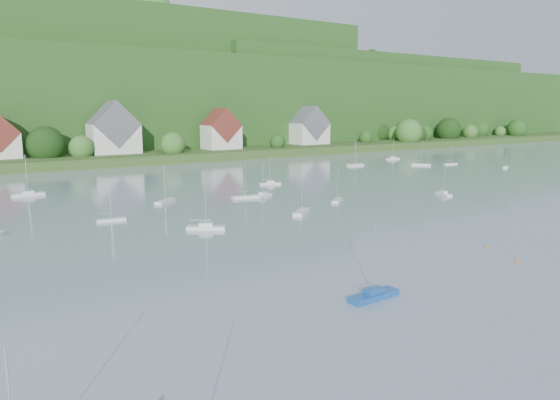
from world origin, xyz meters
The scene contains 9 objects.
far_shore_strip centered at (0.00, 200.00, 1.50)m, with size 600.00×60.00×3.00m, color #2E4E1D.
forested_ridge centered at (0.39, 268.57, 22.89)m, with size 620.00×181.22×69.89m.
village_building_2 centered at (5.00, 188.00, 10.27)m, with size 16.00×11.44×18.00m.
village_building_3 centered at (45.00, 186.00, 9.43)m, with size 13.00×10.40×15.50m.
village_building_4 centered at (90.00, 190.00, 9.59)m, with size 15.00×10.40×16.50m.
near_sailboat_1 centered at (-11.59, 43.09, 0.42)m, with size 5.72×1.83×7.64m.
mooring_buoy_2 centered at (14.16, 48.77, 0.00)m, with size 0.39×0.39×0.39m, color orange.
mooring_buoy_3 centered at (11.30, 42.48, 0.00)m, with size 0.41×0.41×0.41m, color orange.
far_sailboat_cluster centered at (11.50, 112.18, 0.37)m, with size 196.33×78.31×8.71m.
Camera 1 is at (-45.27, 8.52, 18.11)m, focal length 33.07 mm.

